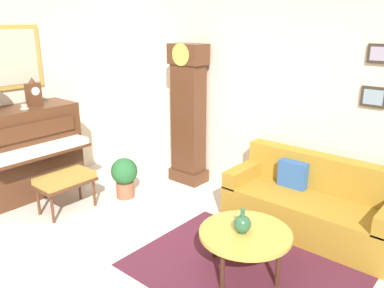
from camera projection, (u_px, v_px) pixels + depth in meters
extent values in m
cube|color=beige|center=(115.00, 270.00, 3.92)|extent=(6.40, 6.00, 0.10)
cube|color=#B28E3D|center=(1.00, 58.00, 5.14)|extent=(0.03, 1.10, 0.84)
cube|color=#BCB299|center=(2.00, 58.00, 5.13)|extent=(0.01, 0.98, 0.72)
cube|color=beige|center=(252.00, 93.00, 5.23)|extent=(5.30, 0.10, 2.80)
cube|color=#33281E|center=(380.00, 54.00, 4.04)|extent=(0.24, 0.03, 0.20)
cube|color=#998EA8|center=(379.00, 54.00, 4.03)|extent=(0.18, 0.01, 0.14)
cube|color=#33281E|center=(374.00, 97.00, 4.18)|extent=(0.26, 0.03, 0.22)
cube|color=#7A93A3|center=(373.00, 97.00, 4.16)|extent=(0.20, 0.01, 0.16)
cube|color=#4C1E2D|center=(241.00, 271.00, 3.82)|extent=(2.10, 1.50, 0.01)
cube|color=#4C2B19|center=(24.00, 152.00, 5.33)|extent=(0.60, 1.44, 1.23)
cube|color=#4C2B19|center=(40.00, 155.00, 5.05)|extent=(0.28, 1.38, 0.04)
cube|color=white|center=(40.00, 150.00, 5.03)|extent=(0.26, 1.32, 0.08)
cube|color=#4C2B19|center=(33.00, 131.00, 5.03)|extent=(0.03, 1.20, 0.20)
cube|color=#4C2B19|center=(65.00, 183.00, 4.94)|extent=(0.42, 0.70, 0.04)
cube|color=olive|center=(65.00, 178.00, 4.92)|extent=(0.40, 0.68, 0.08)
cylinder|color=#4C2B19|center=(52.00, 209.00, 4.69)|extent=(0.04, 0.04, 0.36)
cylinder|color=#4C2B19|center=(94.00, 193.00, 5.12)|extent=(0.04, 0.04, 0.36)
cylinder|color=#4C2B19|center=(38.00, 201.00, 4.88)|extent=(0.04, 0.04, 0.36)
cylinder|color=#4C2B19|center=(80.00, 186.00, 5.32)|extent=(0.04, 0.04, 0.36)
cube|color=#4C2B19|center=(189.00, 175.00, 5.97)|extent=(0.52, 0.34, 0.18)
cube|color=#4C2B19|center=(188.00, 123.00, 5.72)|extent=(0.44, 0.28, 1.78)
cube|color=#4C2B19|center=(188.00, 54.00, 5.42)|extent=(0.52, 0.32, 0.28)
cylinder|color=gold|center=(181.00, 55.00, 5.31)|extent=(0.30, 0.02, 0.30)
cylinder|color=gold|center=(186.00, 120.00, 5.67)|extent=(0.03, 0.03, 0.70)
cube|color=olive|center=(309.00, 214.00, 4.50)|extent=(1.90, 0.80, 0.42)
cube|color=olive|center=(323.00, 173.00, 4.59)|extent=(1.90, 0.20, 0.44)
cube|color=olive|center=(246.00, 173.00, 4.94)|extent=(0.18, 0.80, 0.20)
cube|color=#2D5699|center=(293.00, 174.00, 4.67)|extent=(0.34, 0.12, 0.32)
cylinder|color=gold|center=(245.00, 234.00, 3.72)|extent=(0.88, 0.88, 0.04)
torus|color=#3D2316|center=(245.00, 234.00, 3.72)|extent=(0.88, 0.88, 0.04)
cylinder|color=#3D2316|center=(264.00, 238.00, 4.05)|extent=(0.04, 0.04, 0.38)
cylinder|color=#3D2316|center=(278.00, 268.00, 3.56)|extent=(0.04, 0.04, 0.38)
cylinder|color=#3D2316|center=(222.00, 270.00, 3.52)|extent=(0.04, 0.04, 0.38)
cylinder|color=#3D2316|center=(215.00, 240.00, 4.01)|extent=(0.04, 0.04, 0.38)
cube|color=#4C2B19|center=(34.00, 94.00, 5.25)|extent=(0.12, 0.18, 0.30)
cylinder|color=white|center=(36.00, 91.00, 5.20)|extent=(0.01, 0.11, 0.11)
cone|color=#4C2B19|center=(32.00, 80.00, 5.20)|extent=(0.10, 0.10, 0.08)
cylinder|color=beige|center=(25.00, 109.00, 5.09)|extent=(0.12, 0.12, 0.01)
cylinder|color=beige|center=(24.00, 107.00, 5.08)|extent=(0.08, 0.08, 0.06)
cylinder|color=#234C33|center=(242.00, 232.00, 3.71)|extent=(0.09, 0.09, 0.01)
sphere|color=#285638|center=(242.00, 224.00, 3.68)|extent=(0.17, 0.17, 0.17)
cylinder|color=#285638|center=(243.00, 213.00, 3.65)|extent=(0.04, 0.04, 0.08)
cylinder|color=#935138|center=(125.00, 189.00, 5.40)|extent=(0.24, 0.24, 0.22)
sphere|color=#235B2D|center=(124.00, 171.00, 5.31)|extent=(0.36, 0.36, 0.36)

